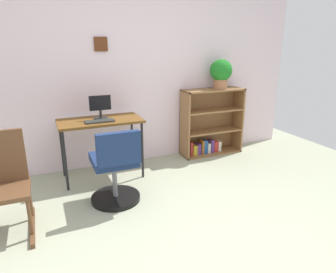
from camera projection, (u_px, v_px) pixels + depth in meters
The scene contains 9 objects.
ground_plane at pixel (200, 249), 2.48m from camera, with size 6.24×6.24×0.00m, color #A2A88C.
wall_back at pixel (124, 69), 3.98m from camera, with size 5.20×0.12×2.56m.
desk at pixel (100, 125), 3.63m from camera, with size 0.98×0.51×0.74m.
monitor at pixel (100, 107), 3.61m from camera, with size 0.26×0.17×0.28m.
keyboard at pixel (100, 121), 3.50m from camera, with size 0.33×0.13×0.02m, color #2B2E2A.
office_chair at pixel (116, 171), 3.09m from camera, with size 0.52×0.55×0.83m.
rocking_chair at pixel (4, 183), 2.63m from camera, with size 0.42×0.64×0.90m.
bookshelf_low at pixel (209, 125), 4.53m from camera, with size 0.93×0.30×0.98m.
potted_plant_on_shelf at pixel (221, 72), 4.29m from camera, with size 0.32×0.32×0.42m.
Camera 1 is at (-1.06, -1.82, 1.63)m, focal length 32.30 mm.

